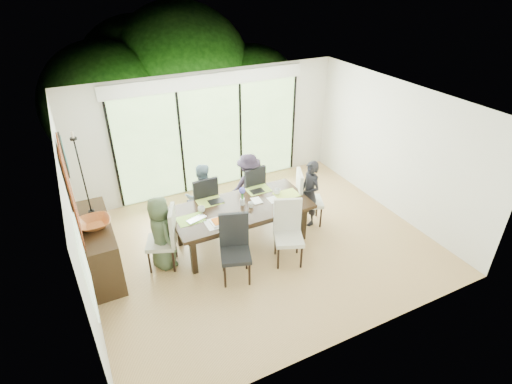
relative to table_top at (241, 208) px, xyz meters
name	(u,v)px	position (x,y,z in m)	size (l,w,h in m)	color
floor	(262,244)	(0.31, -0.23, -0.76)	(6.00, 5.00, 0.01)	#9C6F3E
ceiling	(263,104)	(0.31, -0.23, 1.95)	(6.00, 5.00, 0.01)	white
wall_back	(211,132)	(0.31, 2.28, 0.59)	(6.00, 0.02, 2.70)	silver
wall_front	(355,268)	(0.31, -2.74, 0.59)	(6.00, 0.02, 2.70)	beige
wall_left	(76,226)	(-2.70, -0.23, 0.59)	(0.02, 5.00, 2.70)	beige
wall_right	(395,149)	(3.32, -0.23, 0.59)	(0.02, 5.00, 2.70)	silver
glass_doors	(212,139)	(0.31, 2.24, 0.44)	(4.20, 0.02, 2.30)	#598C3F
blinds_header	(208,81)	(0.31, 2.23, 1.74)	(4.40, 0.06, 0.28)	white
mullion_a	(114,157)	(-1.79, 2.23, 0.44)	(0.05, 0.04, 2.30)	black
mullion_b	(181,145)	(-0.39, 2.23, 0.44)	(0.05, 0.04, 2.30)	black
mullion_c	(241,134)	(1.01, 2.23, 0.44)	(0.05, 0.04, 2.30)	black
mullion_d	(293,124)	(2.41, 2.23, 0.44)	(0.05, 0.04, 2.30)	black
side_window	(86,267)	(-2.66, -1.43, 0.74)	(0.02, 0.90, 1.00)	#8CAD7F
deck	(201,172)	(0.31, 3.17, -0.81)	(6.00, 1.80, 0.10)	brown
rail_top	(190,139)	(0.31, 3.97, -0.21)	(6.00, 0.08, 0.06)	#523423
foliage_left	(107,105)	(-1.49, 4.97, 0.68)	(3.20, 3.20, 3.20)	#14380F
foliage_mid	(182,76)	(0.71, 5.57, 1.04)	(4.00, 4.00, 4.00)	#14380F
foliage_right	(251,94)	(2.51, 4.77, 0.50)	(2.80, 2.80, 2.80)	#14380F
foliage_far	(142,81)	(-0.29, 6.27, 0.86)	(3.60, 3.60, 3.60)	#14380F
table_top	(241,208)	(0.00, 0.00, 0.00)	(2.52, 1.15, 0.06)	black
table_apron	(241,212)	(0.00, 0.00, -0.09)	(2.31, 0.94, 0.10)	black
table_leg_fl	(194,256)	(-1.08, -0.43, -0.39)	(0.09, 0.09, 0.72)	black
table_leg_fr	(303,223)	(1.08, -0.43, -0.39)	(0.09, 0.09, 0.72)	black
table_leg_bl	(179,229)	(-1.08, 0.43, -0.39)	(0.09, 0.09, 0.72)	black
table_leg_br	(281,201)	(1.08, 0.43, -0.39)	(0.09, 0.09, 0.72)	black
chair_left_end	(161,238)	(-1.50, 0.00, -0.18)	(0.48, 0.48, 1.15)	beige
chair_right_end	(310,197)	(1.50, 0.00, -0.18)	(0.48, 0.48, 1.15)	silver
chair_far_left	(202,200)	(-0.45, 0.85, -0.18)	(0.48, 0.48, 1.15)	black
chair_far_right	(248,189)	(0.55, 0.85, -0.18)	(0.48, 0.48, 1.15)	black
chair_near_left	(236,251)	(-0.50, -0.87, -0.18)	(0.48, 0.48, 1.15)	black
chair_near_right	(289,234)	(0.50, -0.87, -0.18)	(0.48, 0.48, 1.15)	beige
person_left_end	(161,233)	(-1.48, 0.00, -0.08)	(0.63, 0.40, 1.35)	#415136
person_right_end	(310,193)	(1.48, 0.00, -0.08)	(0.63, 0.40, 1.35)	black
person_far_left	(202,196)	(-0.45, 0.83, -0.08)	(0.63, 0.40, 1.35)	#708FA3
person_far_right	(249,185)	(0.55, 0.83, -0.08)	(0.63, 0.40, 1.35)	#261E2D
placemat_left	(191,219)	(-0.95, 0.00, 0.03)	(0.46, 0.34, 0.01)	#90C345
placemat_right	(287,194)	(0.95, 0.00, 0.03)	(0.46, 0.34, 0.01)	#ABC345
placemat_far_l	(210,202)	(-0.45, 0.40, 0.03)	(0.46, 0.34, 0.01)	#A5C145
placemat_far_r	(258,190)	(0.55, 0.40, 0.03)	(0.46, 0.34, 0.01)	#93B942
placemat_paper	(219,222)	(-0.55, -0.30, 0.03)	(0.46, 0.34, 0.01)	white
tablet_far_l	(216,201)	(-0.35, 0.35, 0.04)	(0.27, 0.19, 0.01)	black
tablet_far_r	(257,191)	(0.50, 0.35, 0.04)	(0.25, 0.18, 0.01)	black
papers	(276,199)	(0.70, -0.05, 0.03)	(0.31, 0.23, 0.00)	white
platter_base	(219,222)	(-0.55, -0.30, 0.05)	(0.27, 0.27, 0.03)	white
platter_snacks	(219,221)	(-0.55, -0.30, 0.07)	(0.21, 0.21, 0.01)	orange
vase	(242,202)	(0.05, 0.05, 0.09)	(0.08, 0.08, 0.13)	silver
hyacinth_stems	(242,196)	(0.05, 0.05, 0.22)	(0.04, 0.04, 0.17)	#337226
hyacinth_blooms	(242,191)	(0.05, 0.05, 0.33)	(0.12, 0.12, 0.12)	#534FC7
laptop	(198,220)	(-0.85, -0.10, 0.05)	(0.35, 0.22, 0.03)	silver
cup_a	(201,209)	(-0.70, 0.15, 0.08)	(0.13, 0.13, 0.10)	white
cup_b	(251,205)	(0.15, -0.10, 0.08)	(0.10, 0.10, 0.10)	white
cup_c	(277,192)	(0.80, 0.10, 0.08)	(0.13, 0.13, 0.10)	white
book	(252,202)	(0.25, 0.05, 0.04)	(0.17, 0.24, 0.02)	white
sideboard	(100,247)	(-2.45, 0.35, -0.28)	(0.48, 1.69, 0.95)	black
bowl	(94,223)	(-2.45, 0.25, 0.26)	(0.50, 0.50, 0.12)	#994E21
candlestick_base	(91,212)	(-2.45, 0.70, 0.22)	(0.11, 0.11, 0.04)	black
candlestick_shaft	(83,177)	(-2.45, 0.70, 0.88)	(0.03, 0.03, 1.32)	black
candlestick_pan	(73,139)	(-2.45, 0.70, 1.54)	(0.11, 0.11, 0.03)	black
candle	(72,135)	(-2.45, 0.70, 1.60)	(0.04, 0.04, 0.11)	silver
tapestry	(71,191)	(-2.66, 0.17, 0.94)	(0.02, 1.00, 1.50)	#9A3A16
art_frame	(64,155)	(-2.66, 1.47, 0.99)	(0.03, 0.55, 0.65)	black
art_canvas	(65,155)	(-2.64, 1.47, 0.99)	(0.01, 0.45, 0.55)	#184D4E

